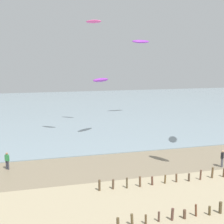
{
  "coord_description": "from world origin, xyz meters",
  "views": [
    {
      "loc": [
        -5.94,
        -9.66,
        10.43
      ],
      "look_at": [
        -0.65,
        10.1,
        6.97
      ],
      "focal_mm": 49.13,
      "sensor_mm": 36.0,
      "label": 1
    }
  ],
  "objects_px": {
    "person_left_flank": "(222,158)",
    "kite_aloft_3": "(94,22)",
    "person_by_waterline": "(7,160)",
    "kite_aloft_7": "(141,41)",
    "kite_aloft_0": "(101,80)"
  },
  "relations": [
    {
      "from": "person_by_waterline",
      "to": "kite_aloft_3",
      "type": "bearing_deg",
      "value": 54.76
    },
    {
      "from": "kite_aloft_0",
      "to": "kite_aloft_7",
      "type": "xyz_separation_m",
      "value": [
        10.48,
        13.1,
        6.01
      ]
    },
    {
      "from": "person_by_waterline",
      "to": "kite_aloft_7",
      "type": "height_order",
      "value": "kite_aloft_7"
    },
    {
      "from": "person_left_flank",
      "to": "kite_aloft_7",
      "type": "height_order",
      "value": "kite_aloft_7"
    },
    {
      "from": "kite_aloft_0",
      "to": "kite_aloft_7",
      "type": "height_order",
      "value": "kite_aloft_7"
    },
    {
      "from": "person_left_flank",
      "to": "kite_aloft_7",
      "type": "xyz_separation_m",
      "value": [
        1.73,
        28.44,
        12.9
      ]
    },
    {
      "from": "person_left_flank",
      "to": "kite_aloft_7",
      "type": "bearing_deg",
      "value": 86.52
    },
    {
      "from": "kite_aloft_0",
      "to": "kite_aloft_7",
      "type": "relative_size",
      "value": 0.98
    },
    {
      "from": "person_by_waterline",
      "to": "kite_aloft_0",
      "type": "relative_size",
      "value": 0.52
    },
    {
      "from": "kite_aloft_0",
      "to": "kite_aloft_3",
      "type": "distance_m",
      "value": 10.8
    },
    {
      "from": "kite_aloft_3",
      "to": "kite_aloft_0",
      "type": "bearing_deg",
      "value": -58.54
    },
    {
      "from": "person_left_flank",
      "to": "kite_aloft_3",
      "type": "bearing_deg",
      "value": 110.56
    },
    {
      "from": "person_left_flank",
      "to": "kite_aloft_3",
      "type": "distance_m",
      "value": 28.1
    },
    {
      "from": "kite_aloft_0",
      "to": "person_by_waterline",
      "type": "bearing_deg",
      "value": 0.51
    },
    {
      "from": "person_left_flank",
      "to": "kite_aloft_7",
      "type": "relative_size",
      "value": 0.51
    }
  ]
}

